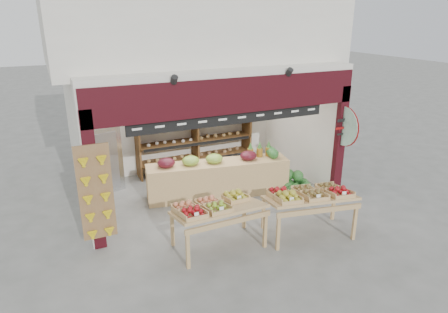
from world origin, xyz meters
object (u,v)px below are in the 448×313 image
back_shelving (195,128)px  display_table_right (310,195)px  refrigerator (105,157)px  watermelon_pile (296,184)px  mid_counter (218,177)px  display_table_left (212,208)px  cardboard_stack (168,190)px

back_shelving → display_table_right: bearing=-79.6°
refrigerator → watermelon_pile: 4.74m
mid_counter → display_table_left: bearing=-116.1°
cardboard_stack → display_table_right: size_ratio=0.53×
refrigerator → display_table_left: (1.34, -3.58, -0.00)m
cardboard_stack → watermelon_pile: size_ratio=1.27×
refrigerator → display_table_right: size_ratio=0.89×
refrigerator → watermelon_pile: bearing=-40.4°
refrigerator → mid_counter: 2.82m
display_table_left → watermelon_pile: size_ratio=2.20×
display_table_left → watermelon_pile: (2.84, 1.43, -0.62)m
display_table_left → refrigerator: bearing=110.5°
watermelon_pile → display_table_left: bearing=-153.3°
cardboard_stack → display_table_left: 2.42m
back_shelving → mid_counter: back_shelving is taller
mid_counter → display_table_right: (0.89, -2.39, 0.38)m
display_table_right → watermelon_pile: (0.94, 1.76, -0.65)m
display_table_right → cardboard_stack: bearing=127.5°
refrigerator → display_table_right: refrigerator is taller
display_table_left → back_shelving: bearing=73.7°
back_shelving → watermelon_pile: back_shelving is taller
back_shelving → display_table_right: size_ratio=1.78×
refrigerator → mid_counter: refrigerator is taller
mid_counter → watermelon_pile: (1.83, -0.63, -0.27)m
back_shelving → mid_counter: size_ratio=0.94×
cardboard_stack → watermelon_pile: bearing=-17.0°
refrigerator → watermelon_pile: refrigerator is taller
refrigerator → mid_counter: (2.34, -1.52, -0.35)m
refrigerator → cardboard_stack: size_ratio=1.69×
cardboard_stack → mid_counter: size_ratio=0.28×
cardboard_stack → refrigerator: bearing=133.7°
display_table_right → watermelon_pile: bearing=62.0°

